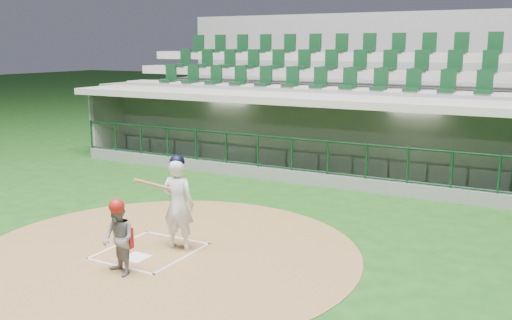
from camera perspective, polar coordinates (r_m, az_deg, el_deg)
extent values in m
plane|color=#164513|center=(11.15, -9.56, -8.56)|extent=(120.00, 120.00, 0.00)
cylinder|color=brown|center=(10.83, -8.95, -9.13)|extent=(7.20, 7.20, 0.01)
cube|color=white|center=(10.64, -11.91, -9.52)|extent=(0.43, 0.43, 0.02)
cube|color=white|center=(11.39, -13.51, -8.21)|extent=(0.05, 1.80, 0.01)
cube|color=silver|center=(10.50, -7.30, -9.69)|extent=(0.05, 1.80, 0.01)
cube|color=white|center=(11.56, -7.88, -7.70)|extent=(1.55, 0.05, 0.01)
cube|color=white|center=(10.33, -13.54, -10.28)|extent=(1.55, 0.05, 0.01)
cube|color=gray|center=(17.56, 5.67, -2.94)|extent=(15.00, 3.00, 0.10)
cube|color=slate|center=(18.74, 7.66, 2.29)|extent=(15.00, 0.20, 2.70)
cube|color=#A6A193|center=(18.59, 7.54, 3.00)|extent=(13.50, 0.04, 0.90)
cube|color=gray|center=(21.27, -13.24, 3.16)|extent=(0.20, 3.00, 2.70)
cube|color=#A39C93|center=(16.86, 5.53, 6.30)|extent=(15.40, 3.50, 0.20)
cube|color=slate|center=(16.02, 3.57, -1.73)|extent=(15.00, 0.15, 0.40)
cube|color=black|center=(15.74, 3.64, 3.86)|extent=(15.00, 0.01, 0.95)
cube|color=brown|center=(18.45, 6.95, -1.40)|extent=(12.75, 0.40, 0.45)
cube|color=white|center=(18.45, -2.83, 6.36)|extent=(1.30, 0.35, 0.04)
cube|color=white|center=(16.19, 15.74, 5.26)|extent=(1.30, 0.35, 0.04)
imported|color=#A41118|center=(20.90, -7.38, 2.10)|extent=(1.40, 1.14, 1.89)
imported|color=#9E1C11|center=(19.34, -1.51, 1.19)|extent=(1.09, 0.76, 1.72)
imported|color=#B51317|center=(17.66, 11.02, -0.09)|extent=(0.92, 0.72, 1.66)
imported|color=#A61811|center=(16.90, 23.68, -1.09)|extent=(1.73, 0.70, 1.82)
cube|color=slate|center=(20.23, 9.35, 3.76)|extent=(17.00, 6.50, 2.50)
cube|color=#ACA69B|center=(18.71, 7.94, 6.74)|extent=(16.60, 0.95, 0.30)
cube|color=gray|center=(19.57, 8.97, 8.52)|extent=(16.60, 0.95, 0.30)
cube|color=#A29E93|center=(20.45, 9.93, 10.15)|extent=(16.60, 0.95, 0.30)
cube|color=slate|center=(23.29, 12.20, 8.03)|extent=(17.00, 0.25, 5.05)
imported|color=silver|center=(10.73, -7.78, -4.41)|extent=(0.68, 0.49, 1.73)
sphere|color=black|center=(10.54, -7.90, -0.21)|extent=(0.28, 0.28, 0.28)
cylinder|color=#A37C4A|center=(10.59, -9.73, -2.58)|extent=(0.58, 0.79, 0.39)
imported|color=gray|center=(9.78, -13.61, -7.71)|extent=(0.73, 0.65, 1.23)
sphere|color=#9F1711|center=(9.62, -13.76, -4.52)|extent=(0.26, 0.26, 0.26)
cube|color=#A7121D|center=(9.89, -13.02, -7.52)|extent=(0.32, 0.10, 0.35)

